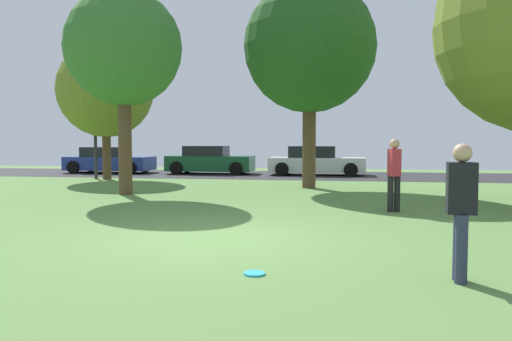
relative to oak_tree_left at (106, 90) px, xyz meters
name	(u,v)px	position (x,y,z in m)	size (l,w,h in m)	color
ground_plane	(211,239)	(7.86, -12.00, -3.82)	(44.00, 44.00, 0.00)	#5B8442
road_strip	(298,175)	(7.86, 4.00, -3.81)	(44.00, 6.40, 0.01)	#28282B
oak_tree_left	(106,90)	(0.00, 0.00, 0.00)	(4.05, 4.05, 5.86)	brown
oak_tree_center	(310,47)	(8.82, -2.45, 1.06)	(4.57, 4.57, 7.19)	brown
maple_tree_near	(124,49)	(3.41, -5.60, 0.63)	(3.53, 3.53, 6.24)	brown
person_catcher	(461,206)	(11.40, -14.01, -2.93)	(0.33, 0.30, 1.61)	#2D334C
person_bystander	(394,172)	(11.19, -8.13, -2.88)	(0.30, 0.37, 1.69)	black
frisbee_disc	(254,274)	(8.99, -14.11, -3.80)	(0.27, 0.27, 0.03)	#2DB2E0
parked_car_blue	(109,161)	(-1.96, 4.16, -3.20)	(4.38, 2.05, 1.33)	#233893
parked_car_green	(210,161)	(3.36, 4.34, -3.17)	(4.27, 1.95, 1.40)	#195633
parked_car_white	(316,162)	(8.67, 4.30, -3.18)	(4.55, 2.00, 1.40)	white
street_lamp_post	(95,127)	(-0.62, 0.20, -1.57)	(0.14, 0.14, 4.50)	#2D2D33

